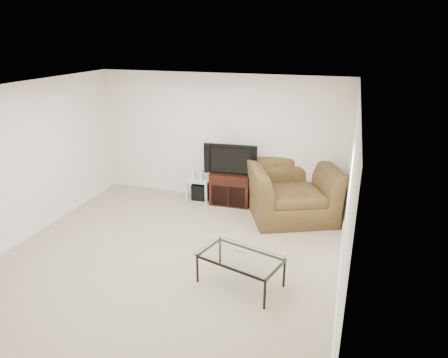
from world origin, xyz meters
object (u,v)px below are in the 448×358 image
(tv_stand, at_px, (232,187))
(television, at_px, (231,158))
(side_table, at_px, (200,188))
(coffee_table, at_px, (240,270))
(subwoofer, at_px, (201,191))
(recliner, at_px, (292,183))

(tv_stand, height_order, television, television)
(television, height_order, side_table, television)
(side_table, distance_m, coffee_table, 3.06)
(side_table, xyz_separation_m, subwoofer, (0.03, 0.02, -0.06))
(tv_stand, relative_size, recliner, 0.51)
(tv_stand, distance_m, side_table, 0.68)
(tv_stand, height_order, recliner, recliner)
(recliner, bearing_deg, subwoofer, 147.15)
(tv_stand, relative_size, television, 0.81)
(recliner, bearing_deg, tv_stand, 143.62)
(tv_stand, relative_size, subwoofer, 2.31)
(television, distance_m, side_table, 0.99)
(television, bearing_deg, subwoofer, 171.03)
(tv_stand, distance_m, television, 0.62)
(side_table, bearing_deg, recliner, -7.81)
(television, height_order, coffee_table, television)
(subwoofer, relative_size, coffee_table, 0.30)
(subwoofer, distance_m, recliner, 1.96)
(side_table, bearing_deg, tv_stand, 0.00)
(television, distance_m, coffee_table, 2.83)
(coffee_table, bearing_deg, side_table, 121.17)
(tv_stand, relative_size, coffee_table, 0.70)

